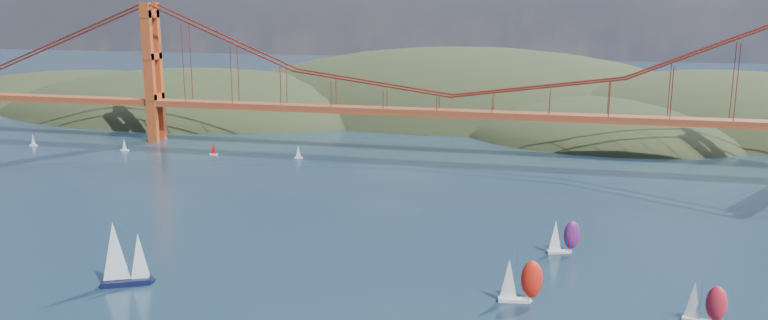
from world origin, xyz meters
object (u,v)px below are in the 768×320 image
(sloop_navy, at_px, (122,254))
(racer_0, at_px, (520,280))
(racer_rwb, at_px, (563,236))
(racer_1, at_px, (704,303))

(sloop_navy, xyz_separation_m, racer_0, (79.38, 10.04, -2.12))
(sloop_navy, xyz_separation_m, racer_rwb, (87.52, 40.74, -2.60))
(racer_rwb, bearing_deg, racer_1, -71.28)
(racer_0, bearing_deg, sloop_navy, -179.98)
(racer_rwb, bearing_deg, racer_0, -123.40)
(sloop_navy, relative_size, racer_rwb, 1.75)
(racer_0, distance_m, racer_1, 33.13)
(racer_0, relative_size, racer_1, 1.14)
(sloop_navy, bearing_deg, racer_1, -22.59)
(racer_0, xyz_separation_m, racer_rwb, (8.14, 30.70, -0.48))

